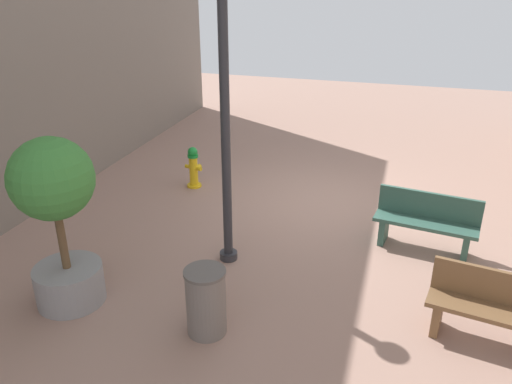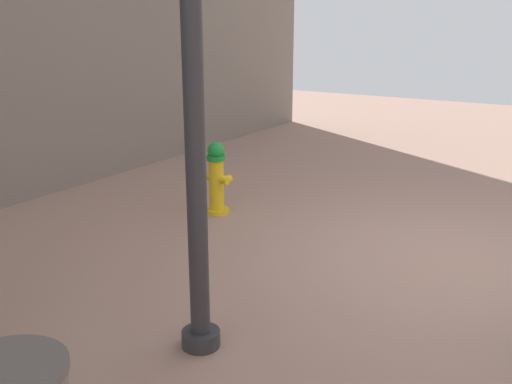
% 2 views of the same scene
% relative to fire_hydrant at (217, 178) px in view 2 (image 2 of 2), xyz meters
% --- Properties ---
extents(ground_plane, '(23.40, 23.40, 0.00)m').
position_rel_fire_hydrant_xyz_m(ground_plane, '(-2.77, 0.02, -0.44)').
color(ground_plane, '#9E7A6B').
extents(fire_hydrant, '(0.41, 0.38, 0.88)m').
position_rel_fire_hydrant_xyz_m(fire_hydrant, '(0.00, 0.00, 0.00)').
color(fire_hydrant, gold).
rests_on(fire_hydrant, ground_plane).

